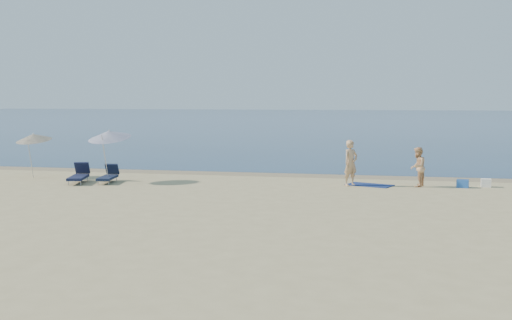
{
  "coord_description": "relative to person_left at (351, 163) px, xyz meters",
  "views": [
    {
      "loc": [
        3.45,
        -9.58,
        3.54
      ],
      "look_at": [
        -1.96,
        16.0,
        1.0
      ],
      "focal_mm": 45.0,
      "sensor_mm": 36.0,
      "label": 1
    }
  ],
  "objects": [
    {
      "name": "umbrella_far",
      "position": [
        -13.99,
        -0.14,
        0.87
      ],
      "size": [
        1.75,
        1.78,
        2.11
      ],
      "rotation": [
        0.0,
        0.0,
        -0.13
      ],
      "color": "silver",
      "rests_on": "ground"
    },
    {
      "name": "lounger_left",
      "position": [
        -10.01,
        -1.1,
        -0.65
      ],
      "size": [
        0.82,
        1.76,
        0.75
      ],
      "rotation": [
        0.0,
        0.0,
        0.16
      ],
      "color": "#151E3A",
      "rests_on": "ground"
    },
    {
      "name": "ground",
      "position": [
        -1.87,
        -16.33,
        -0.92
      ],
      "size": [
        160.0,
        160.0,
        0.0
      ],
      "primitive_type": "plane",
      "color": "tan",
      "rests_on": "ground"
    },
    {
      "name": "sea",
      "position": [
        -1.87,
        83.67,
        -0.92
      ],
      "size": [
        240.0,
        160.0,
        0.01
      ],
      "primitive_type": "cube",
      "color": "#0C244A",
      "rests_on": "ground"
    },
    {
      "name": "blue_cooler",
      "position": [
        4.38,
        0.37,
        -0.76
      ],
      "size": [
        0.51,
        0.4,
        0.32
      ],
      "primitive_type": "cube",
      "rotation": [
        0.0,
        0.0,
        -0.18
      ],
      "color": "blue",
      "rests_on": "ground"
    },
    {
      "name": "person_right",
      "position": [
        2.63,
        0.26,
        -0.13
      ],
      "size": [
        0.78,
        0.9,
        1.59
      ],
      "primitive_type": "imported",
      "rotation": [
        0.0,
        0.0,
        -1.84
      ],
      "color": "tan",
      "rests_on": "ground"
    },
    {
      "name": "beach_towel",
      "position": [
        0.76,
        0.26,
        -0.91
      ],
      "size": [
        2.01,
        1.56,
        0.03
      ],
      "primitive_type": "cube",
      "rotation": [
        0.0,
        0.0,
        -0.37
      ],
      "color": "navy",
      "rests_on": "ground"
    },
    {
      "name": "wet_sand_strip",
      "position": [
        -1.87,
        3.07,
        -0.92
      ],
      "size": [
        240.0,
        1.6,
        0.0
      ],
      "primitive_type": "cube",
      "color": "#847254",
      "rests_on": "ground"
    },
    {
      "name": "lounger_right",
      "position": [
        -11.18,
        -1.43,
        -0.63
      ],
      "size": [
        1.07,
        1.95,
        0.82
      ],
      "rotation": [
        0.0,
        0.0,
        0.26
      ],
      "color": "#141A38",
      "rests_on": "ground"
    },
    {
      "name": "person_left",
      "position": [
        0.0,
        0.0,
        0.0
      ],
      "size": [
        0.78,
        0.8,
        1.85
      ],
      "primitive_type": "imported",
      "rotation": [
        0.0,
        0.0,
        0.83
      ],
      "color": "tan",
      "rests_on": "ground"
    },
    {
      "name": "umbrella_near",
      "position": [
        -10.03,
        -0.87,
        1.07
      ],
      "size": [
        2.05,
        2.07,
        2.37
      ],
      "rotation": [
        0.0,
        0.0,
        -0.15
      ],
      "color": "silver",
      "rests_on": "ground"
    },
    {
      "name": "white_bag",
      "position": [
        5.31,
        0.75,
        -0.76
      ],
      "size": [
        0.4,
        0.35,
        0.33
      ],
      "primitive_type": "cube",
      "rotation": [
        0.0,
        0.0,
        -0.07
      ],
      "color": "white",
      "rests_on": "ground"
    }
  ]
}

